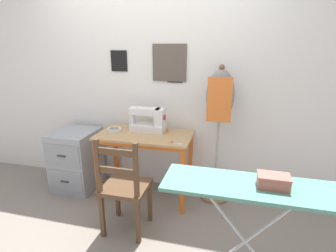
# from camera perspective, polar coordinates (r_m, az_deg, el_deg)

# --- Properties ---
(ground_plane) EXTENTS (14.00, 14.00, 0.00)m
(ground_plane) POSITION_cam_1_polar(r_m,az_deg,el_deg) (2.95, -6.53, -17.40)
(ground_plane) COLOR gray
(wall_back) EXTENTS (10.00, 0.07, 2.55)m
(wall_back) POSITION_cam_1_polar(r_m,az_deg,el_deg) (3.03, -3.23, 9.67)
(wall_back) COLOR silver
(wall_back) RESTS_ON ground_plane
(sewing_table) EXTENTS (1.02, 0.54, 0.75)m
(sewing_table) POSITION_cam_1_polar(r_m,az_deg,el_deg) (2.86, -5.14, -3.80)
(sewing_table) COLOR tan
(sewing_table) RESTS_ON ground_plane
(sewing_machine) EXTENTS (0.40, 0.18, 0.29)m
(sewing_machine) POSITION_cam_1_polar(r_m,az_deg,el_deg) (2.90, -4.15, 1.20)
(sewing_machine) COLOR white
(sewing_machine) RESTS_ON sewing_table
(fabric_bowl) EXTENTS (0.15, 0.15, 0.04)m
(fabric_bowl) POSITION_cam_1_polar(r_m,az_deg,el_deg) (2.95, -11.62, -0.87)
(fabric_bowl) COLOR silver
(fabric_bowl) RESTS_ON sewing_table
(scissors) EXTENTS (0.13, 0.08, 0.01)m
(scissors) POSITION_cam_1_polar(r_m,az_deg,el_deg) (2.58, 1.43, -3.60)
(scissors) COLOR silver
(scissors) RESTS_ON sewing_table
(thread_spool_near_machine) EXTENTS (0.04, 0.04, 0.03)m
(thread_spool_near_machine) POSITION_cam_1_polar(r_m,az_deg,el_deg) (2.86, -0.14, -1.24)
(thread_spool_near_machine) COLOR orange
(thread_spool_near_machine) RESTS_ON sewing_table
(wooden_chair) EXTENTS (0.40, 0.38, 0.94)m
(wooden_chair) POSITION_cam_1_polar(r_m,az_deg,el_deg) (2.44, -9.46, -13.15)
(wooden_chair) COLOR #513823
(wooden_chair) RESTS_ON ground_plane
(filing_cabinet) EXTENTS (0.47, 0.54, 0.71)m
(filing_cabinet) POSITION_cam_1_polar(r_m,az_deg,el_deg) (3.36, -19.24, -6.89)
(filing_cabinet) COLOR #93999E
(filing_cabinet) RESTS_ON ground_plane
(dress_form) EXTENTS (0.32, 0.32, 1.49)m
(dress_form) POSITION_cam_1_polar(r_m,az_deg,el_deg) (2.75, 11.15, 4.24)
(dress_form) COLOR #846647
(dress_form) RESTS_ON ground_plane
(ironing_board) EXTENTS (1.10, 0.36, 0.84)m
(ironing_board) POSITION_cam_1_polar(r_m,az_deg,el_deg) (1.77, 17.50, -13.42)
(ironing_board) COLOR #518E7A
(ironing_board) RESTS_ON ground_plane
(storage_box) EXTENTS (0.19, 0.12, 0.08)m
(storage_box) POSITION_cam_1_polar(r_m,az_deg,el_deg) (1.75, 21.96, -11.07)
(storage_box) COLOR #AD564C
(storage_box) RESTS_ON ironing_board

